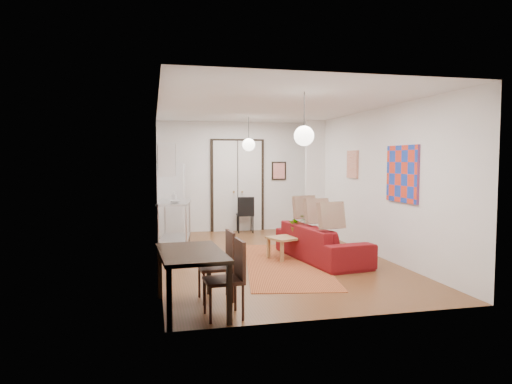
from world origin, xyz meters
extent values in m
plane|color=brown|center=(0.00, 0.00, 0.00)|extent=(7.00, 7.00, 0.00)
cube|color=silver|center=(0.00, 0.00, 2.90)|extent=(4.20, 7.00, 0.02)
cube|color=silver|center=(0.00, 3.50, 1.45)|extent=(4.20, 0.02, 2.90)
cube|color=silver|center=(0.00, -3.50, 1.45)|extent=(4.20, 0.02, 2.90)
cube|color=silver|center=(-2.10, 0.00, 1.45)|extent=(0.02, 7.00, 2.90)
cube|color=silver|center=(2.10, 0.00, 1.45)|extent=(0.02, 7.00, 2.90)
cube|color=silver|center=(0.00, 3.46, 1.20)|extent=(1.44, 0.06, 2.50)
cube|color=silver|center=(1.85, 2.55, 1.45)|extent=(0.50, 0.10, 2.90)
cube|color=white|center=(-1.92, 1.50, 1.90)|extent=(0.35, 1.00, 0.70)
cube|color=red|center=(2.08, -1.25, 1.65)|extent=(0.05, 1.00, 1.00)
cube|color=beige|center=(2.08, 0.80, 1.80)|extent=(0.05, 0.50, 0.60)
cube|color=red|center=(1.15, 3.47, 1.60)|extent=(0.40, 0.03, 0.50)
cube|color=#A27443|center=(-2.07, 2.00, 1.95)|extent=(0.03, 0.44, 0.54)
sphere|color=white|center=(0.00, 2.00, 2.25)|extent=(0.30, 0.30, 0.30)
cylinder|color=black|center=(0.00, 2.00, 2.65)|extent=(0.01, 0.01, 0.50)
sphere|color=white|center=(0.00, -2.00, 2.25)|extent=(0.30, 0.30, 0.30)
cylinder|color=black|center=(0.00, -2.00, 2.65)|extent=(0.01, 0.01, 0.50)
cube|color=#AC5B2B|center=(0.13, -0.61, 0.00)|extent=(2.02, 3.89, 0.01)
imported|color=maroon|center=(0.90, -0.42, 0.34)|extent=(1.21, 2.41, 0.67)
cube|color=#AC8551|center=(0.42, -0.12, 0.40)|extent=(1.08, 0.85, 0.04)
cube|color=#AC8551|center=(0.00, -0.33, 0.19)|extent=(0.07, 0.07, 0.38)
cube|color=#AC8551|center=(0.85, -0.33, 0.19)|extent=(0.07, 0.07, 0.38)
cube|color=#AC8551|center=(0.00, 0.09, 0.19)|extent=(0.07, 0.07, 0.38)
cube|color=#AC8551|center=(0.85, 0.09, 0.19)|extent=(0.07, 0.07, 0.38)
imported|color=#33672E|center=(0.52, -0.12, 0.63)|extent=(0.44, 0.47, 0.41)
cube|color=#BBBDC0|center=(-1.75, 1.55, 0.97)|extent=(0.82, 1.37, 0.04)
cube|color=#BBBDC0|center=(-1.75, 1.55, 0.19)|extent=(0.77, 1.32, 0.03)
cylinder|color=#BBBDC0|center=(-2.03, 0.94, 0.48)|extent=(0.04, 0.04, 0.97)
cylinder|color=#BBBDC0|center=(-1.47, 0.94, 0.48)|extent=(0.04, 0.04, 0.97)
cylinder|color=#BBBDC0|center=(-2.03, 2.15, 0.48)|extent=(0.04, 0.04, 0.97)
cylinder|color=#BBBDC0|center=(-1.47, 2.15, 0.48)|extent=(0.04, 0.04, 0.97)
imported|color=beige|center=(-1.75, 1.25, 1.02)|extent=(0.28, 0.28, 0.06)
imported|color=#518BB0|center=(-1.75, 1.80, 1.09)|extent=(0.11, 0.11, 0.21)
cube|color=white|center=(-1.75, 3.06, 0.91)|extent=(0.72, 0.72, 1.81)
cube|color=black|center=(-1.75, -2.82, 0.73)|extent=(0.86, 1.41, 0.05)
cube|color=black|center=(-2.09, -3.45, 0.35)|extent=(0.06, 0.06, 0.70)
cube|color=black|center=(-1.41, -3.45, 0.35)|extent=(0.06, 0.06, 0.70)
cube|color=black|center=(-2.09, -2.18, 0.35)|extent=(0.06, 0.06, 0.70)
cube|color=black|center=(-1.41, -2.18, 0.35)|extent=(0.06, 0.06, 0.70)
cube|color=#321710|center=(-1.40, -2.47, 0.45)|extent=(0.47, 0.46, 0.04)
cube|color=#321710|center=(-1.40, -2.26, 0.70)|extent=(0.07, 0.43, 0.47)
cylinder|color=#321710|center=(-1.58, -2.66, 0.22)|extent=(0.03, 0.03, 0.45)
cylinder|color=#321710|center=(-1.21, -2.66, 0.22)|extent=(0.03, 0.03, 0.45)
cylinder|color=#321710|center=(-1.58, -2.27, 0.22)|extent=(0.03, 0.03, 0.45)
cylinder|color=#321710|center=(-1.21, -2.27, 0.22)|extent=(0.03, 0.03, 0.45)
cube|color=#321710|center=(-1.40, -3.15, 0.45)|extent=(0.47, 0.46, 0.04)
cube|color=#321710|center=(-1.40, -2.95, 0.70)|extent=(0.07, 0.43, 0.47)
cylinder|color=#321710|center=(-1.58, -3.34, 0.22)|extent=(0.03, 0.03, 0.45)
cylinder|color=#321710|center=(-1.21, -3.34, 0.22)|extent=(0.03, 0.03, 0.45)
cylinder|color=#321710|center=(-1.58, -2.96, 0.22)|extent=(0.03, 0.03, 0.45)
cylinder|color=#321710|center=(-1.21, -2.96, 0.22)|extent=(0.03, 0.03, 0.45)
cube|color=black|center=(0.14, 3.15, 0.46)|extent=(0.47, 0.47, 0.04)
cube|color=black|center=(0.14, 3.35, 0.71)|extent=(0.43, 0.08, 0.46)
cylinder|color=black|center=(-0.04, 2.96, 0.23)|extent=(0.03, 0.03, 0.46)
cylinder|color=black|center=(0.33, 2.96, 0.23)|extent=(0.03, 0.03, 0.46)
cylinder|color=black|center=(-0.04, 3.34, 0.23)|extent=(0.03, 0.03, 0.46)
cylinder|color=black|center=(0.33, 3.34, 0.23)|extent=(0.03, 0.03, 0.46)
camera|label=1|loc=(-2.21, -8.48, 1.89)|focal=32.00mm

